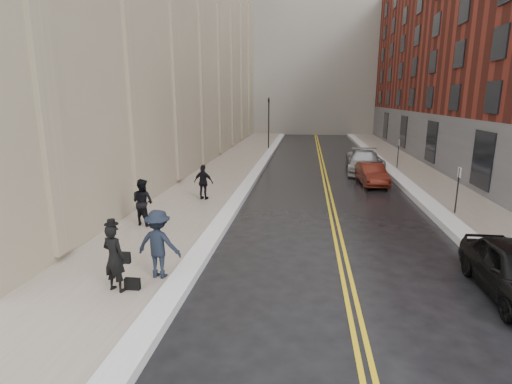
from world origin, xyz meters
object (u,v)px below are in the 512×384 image
(car_silver_far, at_px, (365,160))
(pedestrian_main, at_px, (114,258))
(pedestrian_c, at_px, (204,182))
(pedestrian_a, at_px, (143,202))
(car_silver_near, at_px, (364,162))
(pedestrian_b, at_px, (159,244))
(car_maroon, at_px, (371,174))

(car_silver_far, bearing_deg, pedestrian_main, -114.36)
(pedestrian_main, bearing_deg, pedestrian_c, -71.96)
(car_silver_far, xyz_separation_m, pedestrian_a, (-10.83, -15.20, 0.40))
(car_silver_near, xyz_separation_m, pedestrian_b, (-8.16, -18.34, 0.37))
(car_maroon, height_order, pedestrian_main, pedestrian_main)
(pedestrian_a, xyz_separation_m, pedestrian_b, (2.39, -4.58, 0.05))
(car_silver_near, bearing_deg, pedestrian_c, -127.41)
(car_silver_near, relative_size, pedestrian_a, 2.81)
(pedestrian_b, bearing_deg, pedestrian_a, -56.14)
(car_silver_near, distance_m, pedestrian_b, 20.07)
(pedestrian_b, bearing_deg, car_silver_far, -106.78)
(car_maroon, xyz_separation_m, car_silver_near, (0.07, 3.95, 0.12))
(pedestrian_b, distance_m, pedestrian_c, 9.01)
(pedestrian_a, xyz_separation_m, pedestrian_c, (1.38, 4.37, -0.07))
(car_silver_near, height_order, car_silver_far, car_silver_near)
(car_silver_near, bearing_deg, pedestrian_b, -107.05)
(pedestrian_b, height_order, pedestrian_c, pedestrian_b)
(car_silver_far, distance_m, pedestrian_a, 18.67)
(pedestrian_a, relative_size, pedestrian_b, 0.95)
(car_silver_far, bearing_deg, pedestrian_b, -113.35)
(pedestrian_main, bearing_deg, car_silver_near, -97.88)
(car_silver_near, relative_size, car_silver_far, 1.05)
(car_silver_near, height_order, pedestrian_a, pedestrian_a)
(pedestrian_main, xyz_separation_m, pedestrian_b, (0.85, 0.98, 0.07))
(car_maroon, bearing_deg, pedestrian_main, -124.95)
(car_silver_near, distance_m, pedestrian_main, 21.32)
(car_silver_near, xyz_separation_m, pedestrian_a, (-10.55, -13.75, 0.33))
(car_silver_near, height_order, pedestrian_main, pedestrian_main)
(car_silver_near, height_order, pedestrian_c, pedestrian_c)
(car_maroon, distance_m, pedestrian_main, 17.78)
(pedestrian_c, bearing_deg, car_silver_far, -119.69)
(car_silver_near, relative_size, pedestrian_c, 3.02)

